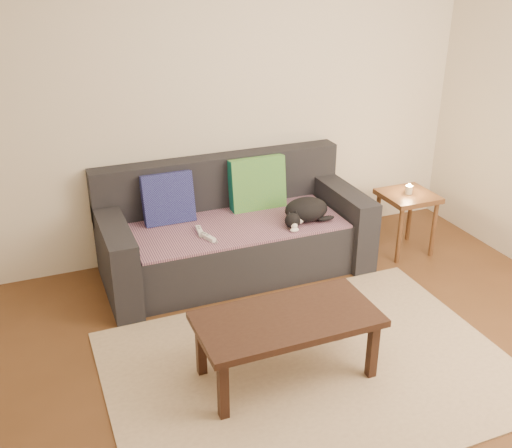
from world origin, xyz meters
The scene contains 13 objects.
ground centered at (0.00, 0.00, 0.00)m, with size 4.50×4.50×0.00m, color brown.
back_wall centered at (0.00, 2.00, 1.30)m, with size 4.50×0.04×2.60m, color beige.
sofa centered at (0.00, 1.57, 0.31)m, with size 2.10×0.94×0.87m.
throw_blanket centered at (0.00, 1.48, 0.43)m, with size 1.66×0.74×0.02m, color #412647.
cushion_navy centered at (-0.48, 1.74, 0.63)m, with size 0.40×0.10×0.40m, color #17114A.
cushion_green centered at (0.28, 1.74, 0.63)m, with size 0.47×0.12×0.47m, color #0E5C4E.
cat centered at (0.52, 1.33, 0.53)m, with size 0.43×0.32×0.19m.
wii_remote_a centered at (-0.32, 1.43, 0.46)m, with size 0.15×0.04×0.03m, color white.
wii_remote_b centered at (-0.29, 1.30, 0.46)m, with size 0.15×0.04×0.03m, color white.
side_table centered at (1.48, 1.32, 0.44)m, with size 0.43×0.43×0.53m.
candle centered at (1.48, 1.32, 0.57)m, with size 0.06×0.06×0.09m.
rug centered at (0.00, 0.15, 0.01)m, with size 2.50×1.80×0.01m, color tan.
coffee_table centered at (-0.17, 0.16, 0.38)m, with size 1.09×0.54×0.44m.
Camera 1 is at (-1.45, -2.54, 2.42)m, focal length 42.00 mm.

